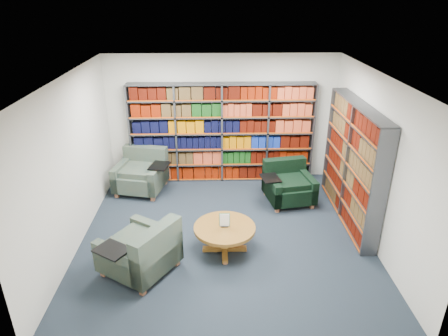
{
  "coord_description": "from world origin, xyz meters",
  "views": [
    {
      "loc": [
        -0.18,
        -5.98,
        4.02
      ],
      "look_at": [
        0.0,
        0.6,
        1.05
      ],
      "focal_mm": 32.0,
      "sensor_mm": 36.0,
      "label": 1
    }
  ],
  "objects_px": {
    "chair_green_right": "(287,185)",
    "chair_teal_front": "(144,253)",
    "chair_teal_left": "(142,174)",
    "coffee_table": "(225,232)"
  },
  "relations": [
    {
      "from": "chair_green_right",
      "to": "chair_teal_front",
      "type": "height_order",
      "value": "chair_teal_front"
    },
    {
      "from": "chair_green_right",
      "to": "coffee_table",
      "type": "distance_m",
      "value": 2.22
    },
    {
      "from": "chair_teal_left",
      "to": "chair_teal_front",
      "type": "distance_m",
      "value": 2.9
    },
    {
      "from": "chair_teal_left",
      "to": "coffee_table",
      "type": "relative_size",
      "value": 1.23
    },
    {
      "from": "chair_teal_left",
      "to": "chair_teal_front",
      "type": "bearing_deg",
      "value": -80.61
    },
    {
      "from": "coffee_table",
      "to": "chair_teal_left",
      "type": "bearing_deg",
      "value": 126.21
    },
    {
      "from": "chair_green_right",
      "to": "chair_teal_front",
      "type": "relative_size",
      "value": 0.85
    },
    {
      "from": "chair_teal_left",
      "to": "chair_green_right",
      "type": "relative_size",
      "value": 1.09
    },
    {
      "from": "coffee_table",
      "to": "chair_green_right",
      "type": "bearing_deg",
      "value": 52.67
    },
    {
      "from": "chair_teal_front",
      "to": "coffee_table",
      "type": "height_order",
      "value": "chair_teal_front"
    }
  ]
}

